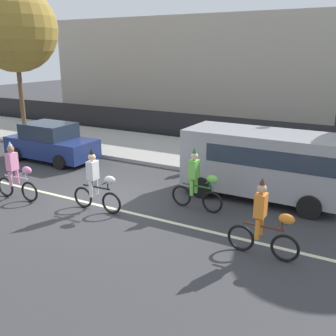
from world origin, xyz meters
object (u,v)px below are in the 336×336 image
object	(u,v)px
parade_cyclist_orange	(264,223)
parade_cyclist_zebra	(96,184)
parade_cyclist_lime	(197,183)
pedestrian_onlooker	(210,144)
parked_van_grey	(266,160)
parade_cyclist_pink	(16,174)
parked_car_navy	(51,143)

from	to	relation	value
parade_cyclist_orange	parade_cyclist_zebra	bearing A→B (deg)	177.36
parade_cyclist_lime	pedestrian_onlooker	size ratio (longest dim) A/B	1.19
parade_cyclist_zebra	parade_cyclist_orange	bearing A→B (deg)	-2.64
parade_cyclist_orange	parked_van_grey	size ratio (longest dim) A/B	0.38
parade_cyclist_pink	parked_van_grey	xyz separation A→B (m)	(6.88, 4.06, 0.44)
parade_cyclist_pink	parked_car_navy	distance (m)	4.73
parade_cyclist_zebra	pedestrian_onlooker	size ratio (longest dim) A/B	1.19
parade_cyclist_zebra	pedestrian_onlooker	distance (m)	5.92
parade_cyclist_pink	parked_van_grey	world-z (taller)	parked_van_grey
parade_cyclist_zebra	parked_van_grey	world-z (taller)	parked_van_grey
parade_cyclist_orange	pedestrian_onlooker	xyz separation A→B (m)	(-3.99, 6.04, 0.17)
parade_cyclist_zebra	parade_cyclist_orange	world-z (taller)	same
parked_van_grey	pedestrian_onlooker	xyz separation A→B (m)	(-2.89, 2.26, -0.27)
parked_car_navy	parade_cyclist_zebra	bearing A→B (deg)	-32.87
parade_cyclist_pink	parade_cyclist_orange	size ratio (longest dim) A/B	1.00
parade_cyclist_pink	parade_cyclist_zebra	xyz separation A→B (m)	(2.86, 0.52, 0.00)
parade_cyclist_zebra	parked_car_navy	bearing A→B (deg)	147.13
parade_cyclist_lime	parked_car_navy	distance (m)	8.17
parade_cyclist_zebra	pedestrian_onlooker	world-z (taller)	parade_cyclist_zebra
parade_cyclist_pink	parked_van_grey	distance (m)	8.00
pedestrian_onlooker	parade_cyclist_pink	bearing A→B (deg)	-122.26
parade_cyclist_pink	pedestrian_onlooker	xyz separation A→B (m)	(3.99, 6.32, 0.17)
parked_van_grey	pedestrian_onlooker	world-z (taller)	parked_van_grey
parade_cyclist_orange	parked_car_navy	size ratio (longest dim) A/B	0.47
parade_cyclist_zebra	parade_cyclist_lime	world-z (taller)	same
parade_cyclist_pink	parade_cyclist_lime	bearing A→B (deg)	21.07
parade_cyclist_pink	parked_car_navy	world-z (taller)	parade_cyclist_pink
parade_cyclist_orange	parked_van_grey	distance (m)	3.96
parade_cyclist_orange	parked_van_grey	world-z (taller)	parked_van_grey
parked_car_navy	parade_cyclist_pink	bearing A→B (deg)	-57.69
parade_cyclist_orange	pedestrian_onlooker	bearing A→B (deg)	123.43
parked_car_navy	pedestrian_onlooker	world-z (taller)	pedestrian_onlooker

